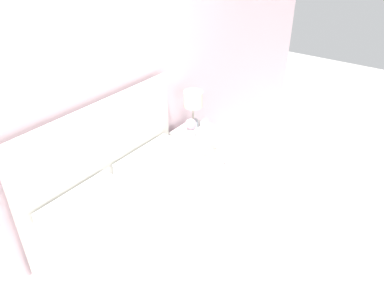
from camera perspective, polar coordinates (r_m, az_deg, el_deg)
ground_plane at (r=3.74m, az=-12.26°, el=-9.84°), size 12.00×12.00×0.00m
wall_back at (r=3.09m, az=-15.93°, el=8.97°), size 8.00×0.06×2.60m
bed at (r=3.06m, az=-0.41°, el=-13.26°), size 1.69×2.06×1.22m
nightstand at (r=4.08m, az=0.82°, el=-0.00°), size 0.44×0.45×0.56m
table_lamp at (r=3.88m, az=0.17°, el=7.80°), size 0.20×0.20×0.40m
flower_vase at (r=3.77m, az=-0.18°, el=4.01°), size 0.11×0.11×0.20m
alarm_clock at (r=4.00m, az=1.85°, el=4.58°), size 0.08×0.04×0.07m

